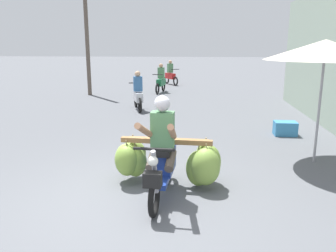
{
  "coord_description": "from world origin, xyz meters",
  "views": [
    {
      "loc": [
        1.02,
        -4.62,
        2.31
      ],
      "look_at": [
        0.44,
        1.27,
        0.9
      ],
      "focal_mm": 36.75,
      "sensor_mm": 36.0,
      "label": 1
    }
  ],
  "objects_px": {
    "market_umbrella_near_shop": "(325,50)",
    "utility_pole": "(86,26)",
    "motorbike_main_loaded": "(167,160)",
    "motorbike_distant_ahead_left": "(161,81)",
    "produce_crate": "(285,128)",
    "motorbike_distant_ahead_right": "(170,75)",
    "motorbike_distant_far_ahead": "(138,95)"
  },
  "relations": [
    {
      "from": "market_umbrella_near_shop",
      "to": "utility_pole",
      "type": "relative_size",
      "value": 0.39
    },
    {
      "from": "motorbike_main_loaded",
      "to": "motorbike_distant_ahead_left",
      "type": "distance_m",
      "value": 11.46
    },
    {
      "from": "market_umbrella_near_shop",
      "to": "produce_crate",
      "type": "distance_m",
      "value": 2.9
    },
    {
      "from": "motorbike_distant_ahead_left",
      "to": "produce_crate",
      "type": "xyz_separation_m",
      "value": [
        4.16,
        -7.74,
        -0.39
      ]
    },
    {
      "from": "motorbike_distant_ahead_left",
      "to": "utility_pole",
      "type": "distance_m",
      "value": 4.23
    },
    {
      "from": "motorbike_distant_ahead_left",
      "to": "motorbike_distant_ahead_right",
      "type": "bearing_deg",
      "value": 87.25
    },
    {
      "from": "motorbike_main_loaded",
      "to": "motorbike_distant_ahead_right",
      "type": "distance_m",
      "value": 14.82
    },
    {
      "from": "utility_pole",
      "to": "produce_crate",
      "type": "bearing_deg",
      "value": -41.88
    },
    {
      "from": "produce_crate",
      "to": "motorbike_distant_ahead_left",
      "type": "bearing_deg",
      "value": 118.28
    },
    {
      "from": "produce_crate",
      "to": "motorbike_main_loaded",
      "type": "bearing_deg",
      "value": -126.86
    },
    {
      "from": "motorbike_distant_ahead_right",
      "to": "motorbike_distant_far_ahead",
      "type": "height_order",
      "value": "same"
    },
    {
      "from": "motorbike_main_loaded",
      "to": "utility_pole",
      "type": "height_order",
      "value": "utility_pole"
    },
    {
      "from": "motorbike_distant_far_ahead",
      "to": "utility_pole",
      "type": "xyz_separation_m",
      "value": [
        -2.94,
        3.56,
        2.53
      ]
    },
    {
      "from": "produce_crate",
      "to": "motorbike_distant_ahead_right",
      "type": "bearing_deg",
      "value": 109.75
    },
    {
      "from": "motorbike_main_loaded",
      "to": "motorbike_distant_ahead_right",
      "type": "xyz_separation_m",
      "value": [
        -1.28,
        14.76,
        0.09
      ]
    },
    {
      "from": "market_umbrella_near_shop",
      "to": "utility_pole",
      "type": "height_order",
      "value": "utility_pole"
    },
    {
      "from": "motorbike_distant_ahead_left",
      "to": "market_umbrella_near_shop",
      "type": "bearing_deg",
      "value": -66.52
    },
    {
      "from": "motorbike_distant_ahead_left",
      "to": "market_umbrella_near_shop",
      "type": "xyz_separation_m",
      "value": [
        4.26,
        -9.81,
        1.64
      ]
    },
    {
      "from": "market_umbrella_near_shop",
      "to": "produce_crate",
      "type": "relative_size",
      "value": 4.28
    },
    {
      "from": "motorbike_distant_ahead_right",
      "to": "market_umbrella_near_shop",
      "type": "height_order",
      "value": "market_umbrella_near_shop"
    },
    {
      "from": "motorbike_distant_ahead_left",
      "to": "market_umbrella_near_shop",
      "type": "distance_m",
      "value": 10.82
    },
    {
      "from": "motorbike_main_loaded",
      "to": "motorbike_distant_far_ahead",
      "type": "distance_m",
      "value": 6.89
    },
    {
      "from": "motorbike_distant_ahead_left",
      "to": "utility_pole",
      "type": "xyz_separation_m",
      "value": [
        -3.2,
        -1.13,
        2.53
      ]
    },
    {
      "from": "motorbike_distant_far_ahead",
      "to": "market_umbrella_near_shop",
      "type": "distance_m",
      "value": 7.03
    },
    {
      "from": "motorbike_main_loaded",
      "to": "produce_crate",
      "type": "xyz_separation_m",
      "value": [
        2.72,
        3.63,
        -0.3
      ]
    },
    {
      "from": "motorbike_distant_ahead_left",
      "to": "produce_crate",
      "type": "height_order",
      "value": "motorbike_distant_ahead_left"
    },
    {
      "from": "motorbike_main_loaded",
      "to": "market_umbrella_near_shop",
      "type": "relative_size",
      "value": 0.78
    },
    {
      "from": "market_umbrella_near_shop",
      "to": "utility_pole",
      "type": "xyz_separation_m",
      "value": [
        -7.47,
        8.68,
        0.89
      ]
    },
    {
      "from": "motorbike_distant_far_ahead",
      "to": "market_umbrella_near_shop",
      "type": "relative_size",
      "value": 0.65
    },
    {
      "from": "motorbike_main_loaded",
      "to": "motorbike_distant_ahead_right",
      "type": "bearing_deg",
      "value": 94.95
    },
    {
      "from": "motorbike_distant_ahead_left",
      "to": "motorbike_distant_far_ahead",
      "type": "xyz_separation_m",
      "value": [
        -0.27,
        -4.69,
        0.0
      ]
    },
    {
      "from": "motorbike_distant_far_ahead",
      "to": "produce_crate",
      "type": "distance_m",
      "value": 5.39
    }
  ]
}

